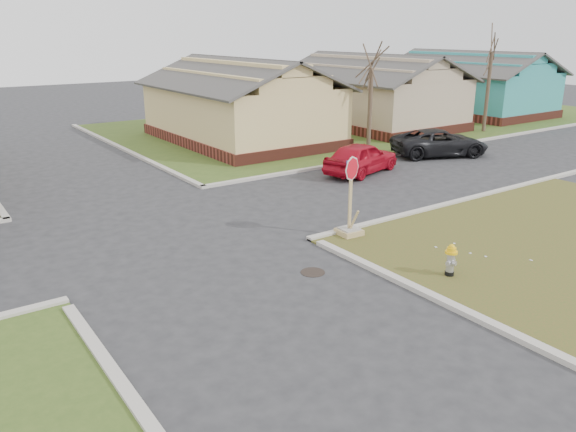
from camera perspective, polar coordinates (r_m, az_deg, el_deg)
ground at (r=14.03m, az=-5.95°, el=-7.13°), size 120.00×120.00×0.00m
verge_far_right at (r=40.89m, az=8.98°, el=9.65°), size 37.00×19.00×0.05m
curbs at (r=18.26m, az=-13.64°, el=-1.44°), size 80.00×40.00×0.12m
manhole at (r=14.74m, az=2.53°, el=-5.73°), size 0.64×0.64×0.01m
side_house_yellow at (r=32.20m, az=-4.89°, el=11.41°), size 7.60×11.60×4.70m
side_house_tan at (r=38.17m, az=8.49°, el=12.35°), size 7.60×11.60×4.70m
side_house_teal at (r=45.58m, az=17.95°, el=12.62°), size 7.60×11.60×4.70m
tree_mid_right at (r=29.54m, az=8.31°, el=10.60°), size 0.22×0.22×4.20m
tree_far_right at (r=37.20m, az=19.61°, el=11.74°), size 0.22×0.22×4.76m
fire_hydrant at (r=14.86m, az=16.20°, el=-4.15°), size 0.32×0.32×0.85m
stop_sign at (r=17.19m, az=6.28°, el=-0.21°), size 0.70×0.68×2.46m
red_sedan at (r=25.04m, az=7.45°, el=5.90°), size 4.40×2.69×1.40m
dark_pickup at (r=29.44m, az=15.17°, el=7.21°), size 5.30×3.94×1.34m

